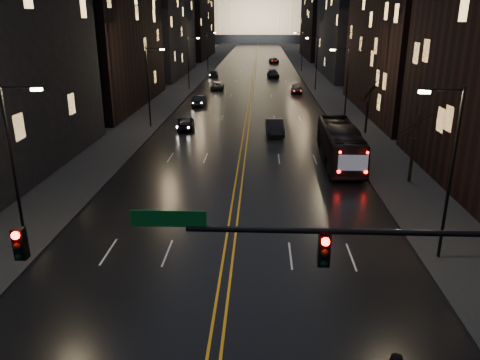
# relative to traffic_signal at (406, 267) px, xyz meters

# --- Properties ---
(road) EXTENTS (20.00, 320.00, 0.02)m
(road) POSITION_rel_traffic_signal_xyz_m (-5.91, 130.00, -5.09)
(road) COLOR black
(road) RESTS_ON ground
(sidewalk_left) EXTENTS (8.00, 320.00, 0.16)m
(sidewalk_left) POSITION_rel_traffic_signal_xyz_m (-19.91, 130.00, -5.02)
(sidewalk_left) COLOR black
(sidewalk_left) RESTS_ON ground
(sidewalk_right) EXTENTS (8.00, 320.00, 0.16)m
(sidewalk_right) POSITION_rel_traffic_signal_xyz_m (8.09, 130.00, -5.02)
(sidewalk_right) COLOR black
(sidewalk_right) RESTS_ON ground
(center_line) EXTENTS (0.62, 320.00, 0.01)m
(center_line) POSITION_rel_traffic_signal_xyz_m (-5.91, 130.00, -5.08)
(center_line) COLOR orange
(center_line) RESTS_ON road
(building_left_mid) EXTENTS (12.00, 30.00, 28.00)m
(building_left_mid) POSITION_rel_traffic_signal_xyz_m (-26.91, 54.00, 8.90)
(building_left_mid) COLOR black
(building_left_mid) RESTS_ON ground
(building_left_far) EXTENTS (12.00, 34.00, 20.00)m
(building_left_far) POSITION_rel_traffic_signal_xyz_m (-26.91, 92.00, 4.90)
(building_left_far) COLOR black
(building_left_far) RESTS_ON ground
(building_left_dist) EXTENTS (12.00, 40.00, 24.00)m
(building_left_dist) POSITION_rel_traffic_signal_xyz_m (-26.91, 140.00, 6.90)
(building_left_dist) COLOR black
(building_left_dist) RESTS_ON ground
(building_right_mid) EXTENTS (12.00, 34.00, 26.00)m
(building_right_mid) POSITION_rel_traffic_signal_xyz_m (15.09, 92.00, 7.90)
(building_right_mid) COLOR black
(building_right_mid) RESTS_ON ground
(building_right_dist) EXTENTS (12.00, 40.00, 22.00)m
(building_right_dist) POSITION_rel_traffic_signal_xyz_m (15.09, 140.00, 5.90)
(building_right_dist) COLOR black
(building_right_dist) RESTS_ON ground
(capitol) EXTENTS (90.00, 50.00, 58.50)m
(capitol) POSITION_rel_traffic_signal_xyz_m (-5.91, 250.00, 12.05)
(capitol) COLOR black
(capitol) RESTS_ON ground
(traffic_signal) EXTENTS (17.29, 0.45, 7.00)m
(traffic_signal) POSITION_rel_traffic_signal_xyz_m (0.00, 0.00, 0.00)
(traffic_signal) COLOR black
(traffic_signal) RESTS_ON ground
(streetlamp_right_near) EXTENTS (2.13, 0.25, 9.00)m
(streetlamp_right_near) POSITION_rel_traffic_signal_xyz_m (4.91, 10.00, -0.02)
(streetlamp_right_near) COLOR black
(streetlamp_right_near) RESTS_ON ground
(streetlamp_left_near) EXTENTS (2.13, 0.25, 9.00)m
(streetlamp_left_near) POSITION_rel_traffic_signal_xyz_m (-16.72, 10.00, -0.02)
(streetlamp_left_near) COLOR black
(streetlamp_left_near) RESTS_ON ground
(streetlamp_right_mid) EXTENTS (2.13, 0.25, 9.00)m
(streetlamp_right_mid) POSITION_rel_traffic_signal_xyz_m (4.91, 40.00, -0.02)
(streetlamp_right_mid) COLOR black
(streetlamp_right_mid) RESTS_ON ground
(streetlamp_left_mid) EXTENTS (2.13, 0.25, 9.00)m
(streetlamp_left_mid) POSITION_rel_traffic_signal_xyz_m (-16.72, 40.00, -0.02)
(streetlamp_left_mid) COLOR black
(streetlamp_left_mid) RESTS_ON ground
(streetlamp_right_far) EXTENTS (2.13, 0.25, 9.00)m
(streetlamp_right_far) POSITION_rel_traffic_signal_xyz_m (4.91, 70.00, -0.02)
(streetlamp_right_far) COLOR black
(streetlamp_right_far) RESTS_ON ground
(streetlamp_left_far) EXTENTS (2.13, 0.25, 9.00)m
(streetlamp_left_far) POSITION_rel_traffic_signal_xyz_m (-16.72, 70.00, -0.02)
(streetlamp_left_far) COLOR black
(streetlamp_left_far) RESTS_ON ground
(streetlamp_right_dist) EXTENTS (2.13, 0.25, 9.00)m
(streetlamp_right_dist) POSITION_rel_traffic_signal_xyz_m (4.91, 100.00, -0.02)
(streetlamp_right_dist) COLOR black
(streetlamp_right_dist) RESTS_ON ground
(streetlamp_left_dist) EXTENTS (2.13, 0.25, 9.00)m
(streetlamp_left_dist) POSITION_rel_traffic_signal_xyz_m (-16.72, 100.00, -0.02)
(streetlamp_left_dist) COLOR black
(streetlamp_left_dist) RESTS_ON ground
(tree_right_mid) EXTENTS (2.40, 2.40, 6.65)m
(tree_right_mid) POSITION_rel_traffic_signal_xyz_m (7.09, 22.00, -0.58)
(tree_right_mid) COLOR black
(tree_right_mid) RESTS_ON ground
(tree_right_far) EXTENTS (2.40, 2.40, 6.65)m
(tree_right_far) POSITION_rel_traffic_signal_xyz_m (7.09, 38.00, -0.58)
(tree_right_far) COLOR black
(tree_right_far) RESTS_ON ground
(bus) EXTENTS (3.02, 11.96, 3.32)m
(bus) POSITION_rel_traffic_signal_xyz_m (2.59, 27.22, -3.45)
(bus) COLOR black
(bus) RESTS_ON ground
(oncoming_car_a) EXTENTS (2.41, 4.80, 1.57)m
(oncoming_car_a) POSITION_rel_traffic_signal_xyz_m (-12.75, 39.46, -4.32)
(oncoming_car_a) COLOR black
(oncoming_car_a) RESTS_ON ground
(oncoming_car_b) EXTENTS (1.65, 4.52, 1.48)m
(oncoming_car_b) POSITION_rel_traffic_signal_xyz_m (-13.14, 54.51, -4.36)
(oncoming_car_b) COLOR black
(oncoming_car_b) RESTS_ON ground
(oncoming_car_c) EXTENTS (2.21, 4.65, 1.28)m
(oncoming_car_c) POSITION_rel_traffic_signal_xyz_m (-11.92, 69.99, -4.46)
(oncoming_car_c) COLOR black
(oncoming_car_c) RESTS_ON ground
(oncoming_car_d) EXTENTS (2.31, 4.88, 1.38)m
(oncoming_car_d) POSITION_rel_traffic_signal_xyz_m (-14.41, 88.60, -4.42)
(oncoming_car_d) COLOR black
(oncoming_car_d) RESTS_ON ground
(receding_car_a) EXTENTS (2.02, 5.09, 1.65)m
(receding_car_a) POSITION_rel_traffic_signal_xyz_m (-2.76, 37.16, -4.28)
(receding_car_a) COLOR black
(receding_car_a) RESTS_ON ground
(receding_car_b) EXTENTS (2.05, 4.66, 1.56)m
(receding_car_b) POSITION_rel_traffic_signal_xyz_m (1.58, 66.43, -4.32)
(receding_car_b) COLOR black
(receding_car_b) RESTS_ON ground
(receding_car_c) EXTENTS (2.71, 5.56, 1.56)m
(receding_car_c) POSITION_rel_traffic_signal_xyz_m (-1.82, 88.28, -4.32)
(receding_car_c) COLOR black
(receding_car_c) RESTS_ON ground
(receding_car_d) EXTENTS (2.84, 5.41, 1.45)m
(receding_car_d) POSITION_rel_traffic_signal_xyz_m (-0.82, 121.89, -4.38)
(receding_car_d) COLOR black
(receding_car_d) RESTS_ON ground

